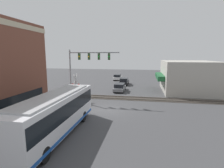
{
  "coord_description": "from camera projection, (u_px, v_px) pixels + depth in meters",
  "views": [
    {
      "loc": [
        -19.71,
        -4.1,
        6.43
      ],
      "look_at": [
        4.51,
        0.38,
        2.37
      ],
      "focal_mm": 28.0,
      "sensor_mm": 36.0,
      "label": 1
    }
  ],
  "objects": [
    {
      "name": "ground_plane",
      "position": [
        108.0,
        110.0,
        20.91
      ],
      "size": [
        120.0,
        120.0,
        0.0
      ],
      "primitive_type": "plane",
      "color": "#424244"
    },
    {
      "name": "shop_building",
      "position": [
        187.0,
        76.0,
        31.2
      ],
      "size": [
        11.11,
        9.79,
        5.42
      ],
      "color": "#B2ADA3",
      "rests_on": "ground"
    },
    {
      "name": "city_bus",
      "position": [
        56.0,
        113.0,
        14.0
      ],
      "size": [
        10.83,
        2.59,
        3.39
      ],
      "color": "silver",
      "rests_on": "ground"
    },
    {
      "name": "traffic_signal_gantry",
      "position": [
        85.0,
        63.0,
        24.4
      ],
      "size": [
        0.42,
        7.19,
        7.21
      ],
      "color": "gray",
      "rests_on": "ground"
    },
    {
      "name": "crossing_signal",
      "position": [
        76.0,
        84.0,
        25.01
      ],
      "size": [
        1.41,
        1.18,
        3.81
      ],
      "color": "gray",
      "rests_on": "ground"
    },
    {
      "name": "rail_track_near",
      "position": [
        116.0,
        98.0,
        26.72
      ],
      "size": [
        2.6,
        60.0,
        0.15
      ],
      "color": "#332D28",
      "rests_on": "ground"
    },
    {
      "name": "parked_car_grey",
      "position": [
        120.0,
        88.0,
        31.61
      ],
      "size": [
        4.62,
        1.82,
        1.42
      ],
      "color": "slate",
      "rests_on": "ground"
    },
    {
      "name": "parked_car_black",
      "position": [
        124.0,
        82.0,
        38.62
      ],
      "size": [
        4.42,
        1.82,
        1.49
      ],
      "color": "black",
      "rests_on": "ground"
    },
    {
      "name": "parked_car_white",
      "position": [
        117.0,
        77.0,
        46.08
      ],
      "size": [
        4.48,
        1.82,
        1.5
      ],
      "color": "silver",
      "rests_on": "ground"
    },
    {
      "name": "pedestrian_at_crossing",
      "position": [
        77.0,
        94.0,
        25.33
      ],
      "size": [
        0.34,
        0.34,
        1.66
      ],
      "color": "#473828",
      "rests_on": "ground"
    }
  ]
}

